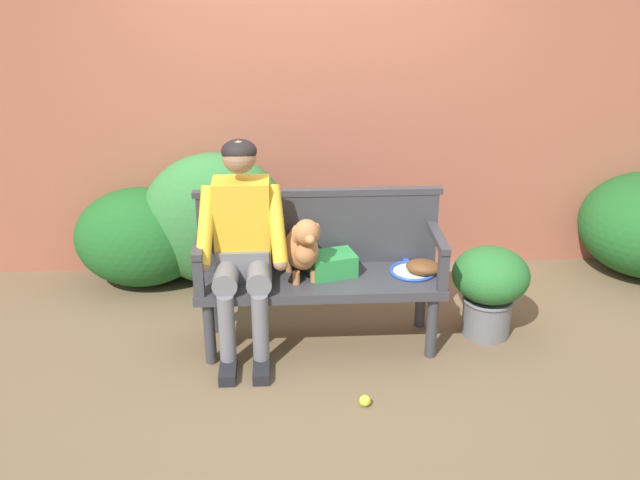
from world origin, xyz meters
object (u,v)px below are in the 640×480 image
person_seated (242,240)px  dog_on_bench (303,247)px  baseball_glove (423,267)px  potted_plant (490,285)px  tennis_racket (411,269)px  garden_bench (320,286)px  tennis_ball (365,401)px  sports_bag (332,264)px

person_seated → dog_on_bench: 0.37m
baseball_glove → potted_plant: bearing=28.6°
baseball_glove → tennis_racket: bearing=166.1°
dog_on_bench → baseball_glove: (0.76, 0.04, -0.17)m
potted_plant → tennis_racket: bearing=-179.5°
garden_bench → tennis_ball: garden_bench is taller
person_seated → sports_bag: person_seated is taller
tennis_ball → potted_plant: bearing=40.3°
dog_on_bench → tennis_ball: bearing=-63.7°
tennis_ball → baseball_glove: bearing=58.2°
garden_bench → potted_plant: 1.11m
baseball_glove → potted_plant: 0.48m
tennis_ball → tennis_racket: bearing=63.9°
garden_bench → dog_on_bench: size_ratio=3.53×
person_seated → baseball_glove: 1.14m
dog_on_bench → sports_bag: dog_on_bench is taller
tennis_racket → sports_bag: sports_bag is taller
garden_bench → baseball_glove: size_ratio=6.95×
garden_bench → sports_bag: size_ratio=5.46×
baseball_glove → dog_on_bench: bearing=-155.3°
sports_bag → tennis_ball: sports_bag is taller
garden_bench → sports_bag: 0.16m
dog_on_bench → sports_bag: 0.24m
garden_bench → dog_on_bench: bearing=-167.8°
person_seated → potted_plant: size_ratio=2.22×
dog_on_bench → sports_bag: (0.18, 0.06, -0.15)m
potted_plant → sports_bag: bearing=-178.2°
garden_bench → tennis_ball: size_ratio=23.15×
baseball_glove → sports_bag: size_ratio=0.79×
sports_bag → dog_on_bench: bearing=-163.0°
tennis_ball → person_seated: bearing=135.8°
person_seated → tennis_racket: size_ratio=2.34×
sports_bag → potted_plant: (1.03, 0.03, -0.19)m
garden_bench → person_seated: 0.58m
potted_plant → baseball_glove: bearing=-173.4°
baseball_glove → person_seated: bearing=-156.7°
tennis_racket → sports_bag: size_ratio=2.06×
tennis_ball → potted_plant: (0.88, 0.75, 0.33)m
dog_on_bench → baseball_glove: dog_on_bench is taller
sports_bag → garden_bench: bearing=-156.8°
garden_bench → potted_plant: bearing=3.4°
person_seated → dog_on_bench: (0.36, -0.01, -0.05)m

